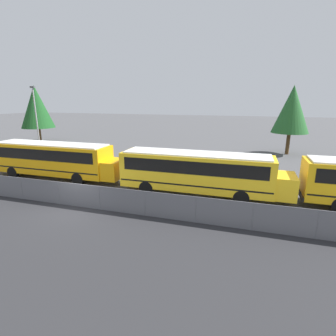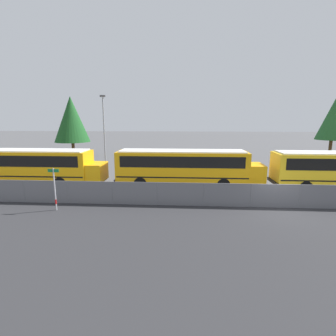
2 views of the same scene
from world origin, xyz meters
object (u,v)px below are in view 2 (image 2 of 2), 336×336
(school_bus_1, at_px, (30,164))
(tree_1, at_px, (71,119))
(school_bus_2, at_px, (185,165))
(light_pole, at_px, (104,129))
(street_sign, at_px, (55,188))
(tree_2, at_px, (333,119))

(school_bus_1, relative_size, tree_1, 1.37)
(school_bus_2, distance_m, light_pole, 12.82)
(school_bus_2, relative_size, tree_1, 1.37)
(street_sign, distance_m, tree_1, 24.45)
(school_bus_1, xyz_separation_m, tree_1, (-3.49, 16.71, 3.70))
(school_bus_1, relative_size, tree_2, 1.44)
(tree_1, distance_m, tree_2, 37.40)
(school_bus_1, height_order, street_sign, school_bus_1)
(tree_2, bearing_deg, school_bus_1, -152.44)
(light_pole, bearing_deg, school_bus_2, -41.92)
(school_bus_2, bearing_deg, street_sign, -142.44)
(street_sign, distance_m, tree_2, 37.46)
(tree_1, bearing_deg, street_sign, -69.28)
(school_bus_1, bearing_deg, school_bus_2, 1.69)
(light_pole, bearing_deg, tree_1, 132.50)
(school_bus_2, xyz_separation_m, tree_2, (20.78, 17.31, 3.68))
(school_bus_2, bearing_deg, light_pole, 138.08)
(light_pole, height_order, tree_1, tree_1)
(tree_1, xyz_separation_m, tree_2, (37.39, 0.98, -0.01))
(light_pole, distance_m, tree_1, 10.82)
(school_bus_2, bearing_deg, school_bus_1, -178.31)
(school_bus_2, height_order, light_pole, light_pole)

